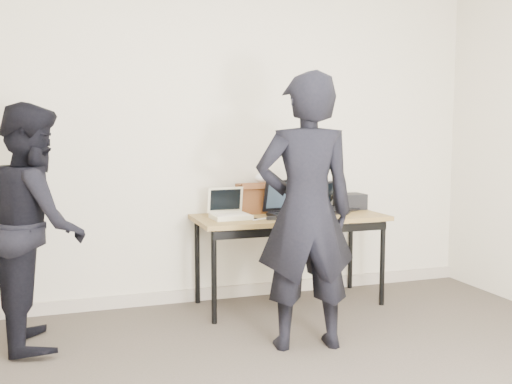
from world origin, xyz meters
name	(u,v)px	position (x,y,z in m)	size (l,w,h in m)	color
room	(350,138)	(0.00, 0.00, 1.35)	(4.60, 4.60, 2.80)	#453C34
desk	(290,223)	(0.48, 1.91, 0.66)	(1.50, 0.66, 0.72)	brown
laptop_beige	(229,212)	(-0.01, 1.93, 0.77)	(0.30, 0.29, 0.23)	beige
laptop_center	(291,208)	(0.49, 1.91, 0.78)	(0.40, 0.39, 0.28)	black
laptop_right	(334,204)	(0.96, 2.09, 0.77)	(0.43, 0.43, 0.24)	black
leather_satchel	(259,197)	(0.31, 2.13, 0.85)	(0.37, 0.20, 0.25)	brown
tissue	(263,178)	(0.33, 2.14, 1.00)	(0.13, 0.10, 0.08)	white
equipment_box	(350,201)	(1.11, 2.10, 0.79)	(0.23, 0.19, 0.13)	black
power_brick	(271,218)	(0.26, 1.74, 0.73)	(0.07, 0.04, 0.03)	black
cables	(296,215)	(0.53, 1.90, 0.72)	(1.16, 0.42, 0.01)	black
person_typist	(306,212)	(0.24, 1.04, 0.87)	(0.64, 0.42, 1.75)	black
person_observer	(35,225)	(-1.38, 1.66, 0.78)	(0.76, 0.59, 1.56)	black
baseboard	(221,293)	(0.00, 2.23, 0.05)	(4.50, 0.03, 0.10)	#AEA190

